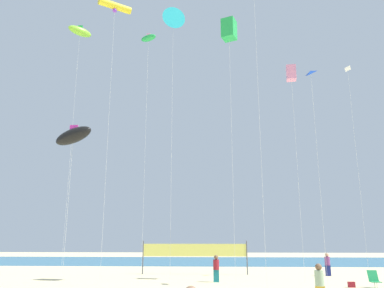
{
  "coord_description": "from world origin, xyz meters",
  "views": [
    {
      "loc": [
        -0.15,
        -17.11,
        2.52
      ],
      "look_at": [
        -1.55,
        7.9,
        8.72
      ],
      "focal_mm": 36.02,
      "sensor_mm": 36.0,
      "label": 1
    }
  ],
  "objects": [
    {
      "name": "volleyball_net",
      "position": [
        -1.62,
        12.59,
        1.63
      ],
      "size": [
        7.82,
        0.12,
        2.4
      ],
      "color": "#4C4C51",
      "rests_on": "ground"
    },
    {
      "name": "kite_yellow_tube",
      "position": [
        -6.67,
        5.67,
        17.85
      ],
      "size": [
        2.12,
        1.69,
        18.15
      ],
      "color": "silver",
      "rests_on": "ground"
    },
    {
      "name": "kite_black_inflatable",
      "position": [
        -8.21,
        3.95,
        8.32
      ],
      "size": [
        2.64,
        1.51,
        9.02
      ],
      "color": "silver",
      "rests_on": "ground"
    },
    {
      "name": "folding_beach_chair",
      "position": [
        8.35,
        5.05,
        0.47
      ],
      "size": [
        0.52,
        0.65,
        0.89
      ],
      "rotation": [
        0.0,
        0.0,
        -0.42
      ],
      "color": "#1E8C4C",
      "rests_on": "ground"
    },
    {
      "name": "kite_white_diamond",
      "position": [
        9.97,
        10.07,
        14.16
      ],
      "size": [
        0.55,
        0.55,
        15.07
      ],
      "color": "silver",
      "rests_on": "ground"
    },
    {
      "name": "beachgoer_plum_shirt",
      "position": [
        7.87,
        11.91,
        0.84
      ],
      "size": [
        0.36,
        0.36,
        1.57
      ],
      "rotation": [
        0.0,
        0.0,
        5.64
      ],
      "color": "navy",
      "rests_on": "ground"
    },
    {
      "name": "kite_pink_box",
      "position": [
        5.28,
        7.67,
        13.55
      ],
      "size": [
        0.73,
        0.73,
        14.1
      ],
      "color": "silver",
      "rests_on": "ground"
    },
    {
      "name": "kite_lime_inflatable",
      "position": [
        -11.69,
        12.72,
        20.23
      ],
      "size": [
        2.05,
        2.03,
        20.84
      ],
      "color": "silver",
      "rests_on": "ground"
    },
    {
      "name": "kite_green_box",
      "position": [
        1.05,
        6.39,
        16.29
      ],
      "size": [
        1.13,
        1.13,
        17.0
      ],
      "color": "silver",
      "rests_on": "ground"
    },
    {
      "name": "beachgoer_sage_shirt",
      "position": [
        4.01,
        -0.71,
        0.84
      ],
      "size": [
        0.36,
        0.36,
        1.57
      ],
      "rotation": [
        0.0,
        0.0,
        3.42
      ],
      "color": "gold",
      "rests_on": "ground"
    },
    {
      "name": "beachgoer_maroon_shirt",
      "position": [
        -0.05,
        7.42,
        0.84
      ],
      "size": [
        0.36,
        0.36,
        1.57
      ],
      "rotation": [
        0.0,
        0.0,
        2.46
      ],
      "color": "#19727A",
      "rests_on": "ground"
    },
    {
      "name": "kite_blue_diamond",
      "position": [
        5.78,
        4.7,
        12.15
      ],
      "size": [
        0.93,
        0.93,
        12.54
      ],
      "color": "silver",
      "rests_on": "ground"
    },
    {
      "name": "ocean_band",
      "position": [
        0.0,
        30.81,
        0.0
      ],
      "size": [
        120.0,
        20.0,
        0.01
      ],
      "primitive_type": "cube",
      "color": "teal",
      "rests_on": "ground"
    },
    {
      "name": "beach_handbag",
      "position": [
        7.2,
        5.22,
        0.14
      ],
      "size": [
        0.36,
        0.18,
        0.29
      ],
      "primitive_type": "cube",
      "color": "maroon",
      "rests_on": "ground"
    },
    {
      "name": "kite_cyan_delta",
      "position": [
        -3.03,
        8.86,
        18.78
      ],
      "size": [
        1.77,
        0.91,
        19.68
      ],
      "color": "silver",
      "rests_on": "ground"
    },
    {
      "name": "kite_green_inflatable",
      "position": [
        -5.02,
        9.6,
        17.59
      ],
      "size": [
        1.49,
        1.17,
        18.04
      ],
      "color": "silver",
      "rests_on": "ground"
    }
  ]
}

